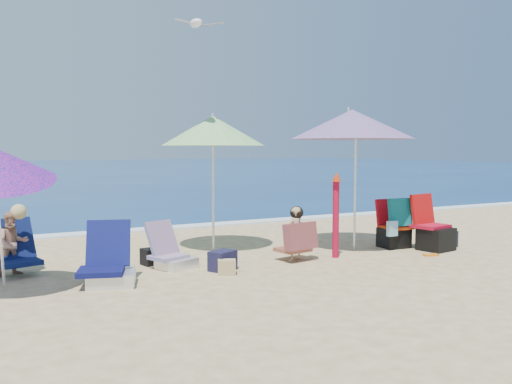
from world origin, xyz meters
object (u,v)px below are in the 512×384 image
chair_navy (109,268)px  furled_umbrella (336,211)px  umbrella_striped (213,131)px  umbrella_turquoise (352,124)px  camp_chair_left (433,233)px  person_left (13,243)px  chair_rainbow (171,256)px  camp_chair_right (394,229)px  seagull (196,23)px  person_center (297,234)px

chair_navy → furled_umbrella: bearing=0.8°
umbrella_striped → umbrella_turquoise: bearing=-24.7°
camp_chair_left → chair_navy: bearing=178.0°
furled_umbrella → person_left: 4.83m
furled_umbrella → umbrella_striped: bearing=134.0°
umbrella_turquoise → camp_chair_left: umbrella_turquoise is taller
furled_umbrella → chair_rainbow: furled_umbrella is taller
umbrella_turquoise → camp_chair_right: (0.75, -0.28, -1.86)m
umbrella_striped → camp_chair_right: 3.66m
person_left → seagull: 4.23m
camp_chair_right → umbrella_striped: bearing=156.3°
person_center → seagull: seagull is taller
umbrella_striped → seagull: (-0.51, -0.55, 1.64)m
umbrella_striped → camp_chair_right: bearing=-23.7°
chair_rainbow → person_left: person_left is taller
person_center → furled_umbrella: bearing=-6.1°
camp_chair_right → seagull: seagull is taller
chair_navy → seagull: (1.66, 1.04, 3.49)m
furled_umbrella → seagull: seagull is taller
person_left → camp_chair_right: bearing=-8.2°
umbrella_turquoise → camp_chair_left: (1.20, -0.77, -1.89)m
chair_navy → person_center: size_ratio=0.98×
chair_rainbow → camp_chair_right: size_ratio=0.85×
chair_navy → person_center: bearing=2.4°
camp_chair_right → person_left: (-6.15, 0.89, 0.13)m
person_center → camp_chair_right: bearing=4.4°
chair_navy → camp_chair_right: camp_chair_right is taller
umbrella_striped → camp_chair_left: size_ratio=2.45×
umbrella_striped → seagull: 1.80m
furled_umbrella → chair_rainbow: (-2.60, 0.52, -0.59)m
camp_chair_right → chair_navy: bearing=-176.7°
camp_chair_left → camp_chair_right: bearing=132.7°
umbrella_striped → person_left: (-3.20, -0.41, -1.62)m
umbrella_striped → chair_navy: 3.26m
chair_rainbow → camp_chair_left: size_ratio=0.79×
umbrella_turquoise → umbrella_striped: (-2.19, 1.01, -0.11)m
chair_navy → camp_chair_left: size_ratio=0.88×
umbrella_turquoise → person_center: (-1.41, -0.45, -1.76)m
chair_navy → camp_chair_left: camp_chair_left is taller
chair_rainbow → person_left: 2.19m
umbrella_striped → chair_rainbow: (-1.12, -1.01, -1.89)m
umbrella_turquoise → chair_navy: (-4.36, -0.58, -1.97)m
furled_umbrella → seagull: size_ratio=1.78×
person_center → seagull: bearing=144.8°
person_center → chair_navy: bearing=-177.6°
umbrella_striped → seagull: bearing=-132.6°
person_center → umbrella_striped: bearing=118.2°
camp_chair_left → seagull: size_ratio=1.23×
furled_umbrella → person_center: 0.78m
camp_chair_left → umbrella_striped: bearing=152.3°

